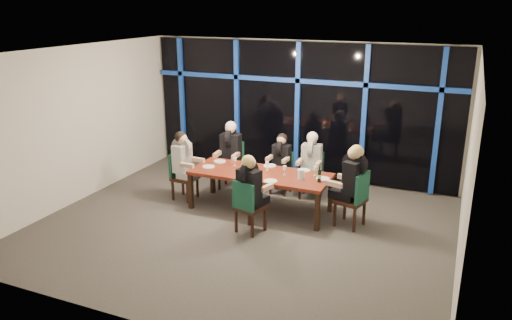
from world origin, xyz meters
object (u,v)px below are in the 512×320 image
at_px(diner_near_mid, 250,182).
at_px(diner_far_right, 311,156).
at_px(chair_end_right, 355,197).
at_px(water_pitcher, 301,175).
at_px(diner_far_left, 230,145).
at_px(chair_far_right, 312,172).
at_px(diner_end_right, 352,174).
at_px(chair_end_left, 181,173).
at_px(diner_end_left, 184,156).
at_px(chair_far_mid, 282,170).
at_px(diner_far_mid, 281,155).
at_px(chair_near_mid, 247,204).
at_px(wine_bottle, 319,176).
at_px(dining_table, 260,176).
at_px(chair_far_left, 232,162).

bearing_deg(diner_near_mid, diner_far_right, -88.96).
height_order(chair_end_right, water_pitcher, chair_end_right).
distance_m(diner_far_left, water_pitcher, 2.07).
height_order(chair_far_right, chair_end_right, chair_end_right).
height_order(diner_far_right, diner_end_right, diner_end_right).
xyz_separation_m(chair_end_right, water_pitcher, (-0.98, -0.04, 0.28)).
height_order(chair_end_left, diner_end_left, diner_end_left).
bearing_deg(chair_far_mid, diner_far_mid, -90.00).
bearing_deg(chair_near_mid, diner_near_mid, -90.00).
bearing_deg(diner_far_mid, diner_near_mid, -82.98).
bearing_deg(chair_far_right, wine_bottle, -70.48).
relative_size(dining_table, chair_far_right, 2.82).
bearing_deg(water_pitcher, chair_far_left, 135.36).
distance_m(chair_far_left, chair_end_right, 2.99).
relative_size(chair_far_left, chair_end_left, 1.04).
xyz_separation_m(chair_far_mid, chair_far_right, (0.63, 0.01, 0.04)).
xyz_separation_m(chair_end_right, chair_near_mid, (-1.61, -0.96, -0.04)).
bearing_deg(diner_end_left, wine_bottle, -87.21).
xyz_separation_m(chair_far_left, wine_bottle, (2.18, -1.00, 0.32)).
bearing_deg(chair_end_right, diner_far_left, -93.52).
bearing_deg(wine_bottle, water_pitcher, -176.61).
distance_m(chair_far_left, water_pitcher, 2.13).
distance_m(chair_end_left, water_pitcher, 2.51).
distance_m(diner_far_left, diner_far_mid, 1.09).
bearing_deg(diner_far_right, diner_end_right, -47.51).
xyz_separation_m(chair_end_left, diner_far_left, (0.65, 0.91, 0.41)).
height_order(diner_end_left, wine_bottle, diner_end_left).
relative_size(diner_far_mid, diner_end_left, 0.91).
height_order(chair_far_mid, wine_bottle, wine_bottle).
xyz_separation_m(chair_far_mid, chair_end_left, (-1.72, -1.12, 0.05)).
height_order(chair_far_right, diner_near_mid, diner_near_mid).
distance_m(chair_end_left, wine_bottle, 2.84).
bearing_deg(chair_far_mid, chair_far_left, -171.19).
bearing_deg(chair_end_left, chair_far_mid, -54.26).
bearing_deg(chair_end_right, water_pitcher, -73.44).
bearing_deg(chair_end_left, diner_far_left, -32.64).
bearing_deg(chair_far_left, water_pitcher, -33.07).
height_order(chair_far_left, water_pitcher, chair_far_left).
bearing_deg(chair_far_right, diner_far_left, -176.18).
bearing_deg(diner_far_left, diner_far_right, 0.21).
relative_size(dining_table, diner_end_right, 2.63).
height_order(chair_end_left, diner_far_right, diner_far_right).
distance_m(chair_far_right, water_pitcher, 1.20).
xyz_separation_m(chair_end_left, diner_far_mid, (1.72, 1.04, 0.29)).
relative_size(chair_end_right, diner_end_left, 1.10).
bearing_deg(chair_far_mid, chair_near_mid, -83.98).
xyz_separation_m(chair_near_mid, wine_bottle, (0.96, 0.93, 0.34)).
height_order(chair_far_right, wine_bottle, wine_bottle).
bearing_deg(dining_table, chair_end_left, -177.77).
bearing_deg(diner_far_right, chair_far_left, 178.43).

